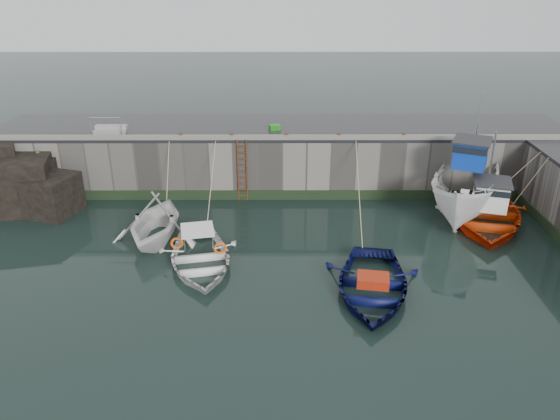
{
  "coord_description": "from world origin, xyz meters",
  "views": [
    {
      "loc": [
        -0.18,
        -15.71,
        11.15
      ],
      "look_at": [
        -0.12,
        6.05,
        1.2
      ],
      "focal_mm": 35.0,
      "sensor_mm": 36.0,
      "label": 1
    }
  ],
  "objects_px": {
    "boat_near_blue": "(200,265)",
    "boat_near_navy": "(371,292)",
    "fish_crate": "(275,127)",
    "bollard_c": "(286,136)",
    "boat_far_orange": "(486,213)",
    "boat_far_white": "(466,190)",
    "bollard_e": "(404,136)",
    "boat_near_white": "(157,239)",
    "bollard_a": "(181,136)",
    "bollard_b": "(232,136)",
    "bollard_d": "(339,136)",
    "ladder": "(242,171)"
  },
  "relations": [
    {
      "from": "boat_near_white",
      "to": "fish_crate",
      "type": "xyz_separation_m",
      "value": [
        5.17,
        6.23,
        3.29
      ]
    },
    {
      "from": "fish_crate",
      "to": "bollard_e",
      "type": "bearing_deg",
      "value": -30.8
    },
    {
      "from": "boat_far_orange",
      "to": "bollard_e",
      "type": "distance_m",
      "value": 5.39
    },
    {
      "from": "boat_far_orange",
      "to": "fish_crate",
      "type": "distance_m",
      "value": 11.21
    },
    {
      "from": "boat_near_white",
      "to": "bollard_e",
      "type": "bearing_deg",
      "value": 27.32
    },
    {
      "from": "boat_far_white",
      "to": "fish_crate",
      "type": "relative_size",
      "value": 15.01
    },
    {
      "from": "boat_near_navy",
      "to": "fish_crate",
      "type": "height_order",
      "value": "fish_crate"
    },
    {
      "from": "boat_far_orange",
      "to": "fish_crate",
      "type": "relative_size",
      "value": 13.96
    },
    {
      "from": "boat_near_navy",
      "to": "bollard_a",
      "type": "relative_size",
      "value": 19.44
    },
    {
      "from": "boat_near_navy",
      "to": "bollard_c",
      "type": "relative_size",
      "value": 19.44
    },
    {
      "from": "bollard_a",
      "to": "bollard_b",
      "type": "height_order",
      "value": "same"
    },
    {
      "from": "bollard_b",
      "to": "bollard_c",
      "type": "bearing_deg",
      "value": 0.0
    },
    {
      "from": "boat_near_blue",
      "to": "bollard_e",
      "type": "relative_size",
      "value": 18.12
    },
    {
      "from": "bollard_a",
      "to": "boat_far_orange",
      "type": "bearing_deg",
      "value": -11.5
    },
    {
      "from": "boat_near_navy",
      "to": "bollard_a",
      "type": "bearing_deg",
      "value": 141.94
    },
    {
      "from": "fish_crate",
      "to": "bollard_e",
      "type": "height_order",
      "value": "bollard_e"
    },
    {
      "from": "boat_near_navy",
      "to": "fish_crate",
      "type": "distance_m",
      "value": 11.54
    },
    {
      "from": "boat_far_white",
      "to": "bollard_b",
      "type": "relative_size",
      "value": 29.19
    },
    {
      "from": "boat_near_navy",
      "to": "boat_far_white",
      "type": "distance_m",
      "value": 8.93
    },
    {
      "from": "boat_far_orange",
      "to": "fish_crate",
      "type": "bearing_deg",
      "value": 171.49
    },
    {
      "from": "bollard_a",
      "to": "bollard_d",
      "type": "relative_size",
      "value": 1.0
    },
    {
      "from": "bollard_c",
      "to": "bollard_a",
      "type": "bearing_deg",
      "value": 180.0
    },
    {
      "from": "boat_near_navy",
      "to": "bollard_d",
      "type": "bearing_deg",
      "value": 101.96
    },
    {
      "from": "bollard_c",
      "to": "bollard_d",
      "type": "relative_size",
      "value": 1.0
    },
    {
      "from": "bollard_c",
      "to": "boat_far_white",
      "type": "bearing_deg",
      "value": -13.02
    },
    {
      "from": "boat_near_blue",
      "to": "bollard_b",
      "type": "relative_size",
      "value": 18.12
    },
    {
      "from": "bollard_a",
      "to": "bollard_e",
      "type": "height_order",
      "value": "same"
    },
    {
      "from": "boat_near_blue",
      "to": "bollard_a",
      "type": "height_order",
      "value": "bollard_a"
    },
    {
      "from": "ladder",
      "to": "boat_near_navy",
      "type": "distance_m",
      "value": 10.16
    },
    {
      "from": "boat_near_white",
      "to": "boat_far_white",
      "type": "distance_m",
      "value": 14.61
    },
    {
      "from": "boat_near_white",
      "to": "boat_far_orange",
      "type": "xyz_separation_m",
      "value": [
        15.03,
        1.73,
        0.43
      ]
    },
    {
      "from": "bollard_e",
      "to": "boat_far_white",
      "type": "bearing_deg",
      "value": -35.64
    },
    {
      "from": "boat_near_white",
      "to": "ladder",
      "type": "bearing_deg",
      "value": 56.02
    },
    {
      "from": "boat_far_white",
      "to": "boat_near_navy",
      "type": "bearing_deg",
      "value": -104.15
    },
    {
      "from": "boat_near_white",
      "to": "fish_crate",
      "type": "relative_size",
      "value": 8.49
    },
    {
      "from": "ladder",
      "to": "boat_near_navy",
      "type": "relative_size",
      "value": 0.59
    },
    {
      "from": "boat_near_navy",
      "to": "boat_far_orange",
      "type": "height_order",
      "value": "boat_far_orange"
    },
    {
      "from": "ladder",
      "to": "boat_far_orange",
      "type": "bearing_deg",
      "value": -12.81
    },
    {
      "from": "boat_near_blue",
      "to": "ladder",
      "type": "bearing_deg",
      "value": 67.03
    },
    {
      "from": "boat_near_navy",
      "to": "bollard_d",
      "type": "height_order",
      "value": "bollard_d"
    },
    {
      "from": "ladder",
      "to": "boat_near_white",
      "type": "xyz_separation_m",
      "value": [
        -3.55,
        -4.34,
        -1.59
      ]
    },
    {
      "from": "fish_crate",
      "to": "boat_near_white",
      "type": "bearing_deg",
      "value": -146.81
    },
    {
      "from": "bollard_d",
      "to": "bollard_e",
      "type": "distance_m",
      "value": 3.2
    },
    {
      "from": "bollard_d",
      "to": "fish_crate",
      "type": "bearing_deg",
      "value": 153.97
    },
    {
      "from": "fish_crate",
      "to": "ladder",
      "type": "bearing_deg",
      "value": -147.79
    },
    {
      "from": "boat_far_white",
      "to": "fish_crate",
      "type": "height_order",
      "value": "boat_far_white"
    },
    {
      "from": "boat_near_navy",
      "to": "bollard_e",
      "type": "bearing_deg",
      "value": 81.89
    },
    {
      "from": "fish_crate",
      "to": "bollard_c",
      "type": "bearing_deg",
      "value": -86.7
    },
    {
      "from": "boat_near_blue",
      "to": "boat_near_navy",
      "type": "bearing_deg",
      "value": -28.32
    },
    {
      "from": "boat_near_blue",
      "to": "boat_near_navy",
      "type": "relative_size",
      "value": 0.93
    }
  ]
}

